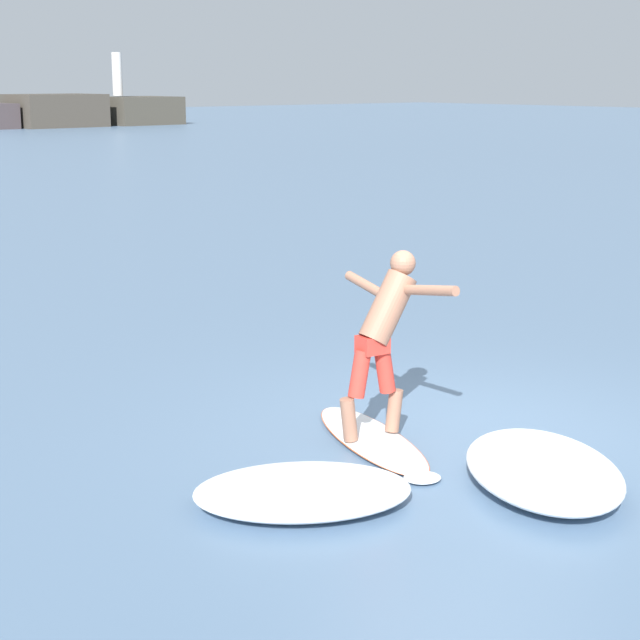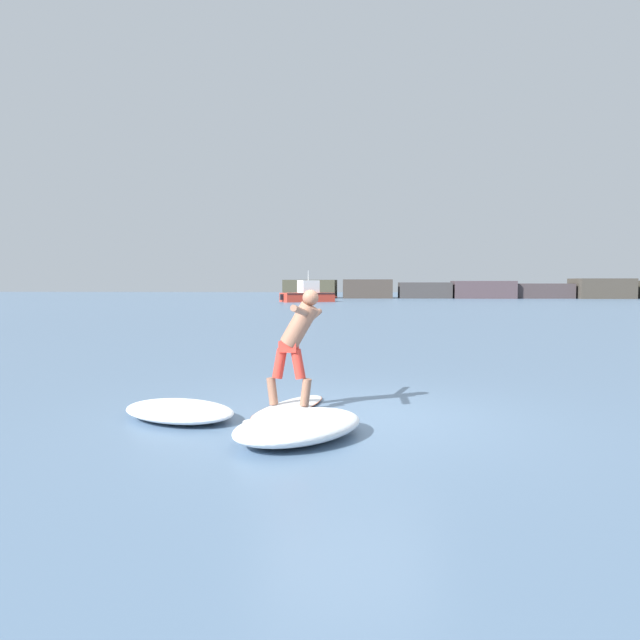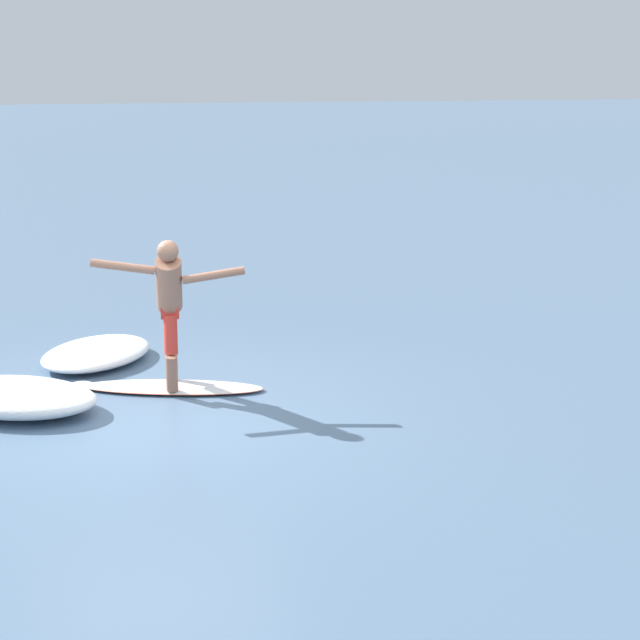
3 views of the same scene
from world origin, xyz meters
The scene contains 5 objects.
ground_plane centered at (0.00, 0.00, 0.00)m, with size 200.00×200.00×0.00m, color slate.
surfboard centered at (-0.86, 0.31, 0.03)m, with size 1.23×2.24×0.20m.
surfer centered at (-0.72, 0.32, 1.06)m, with size 0.80×1.63×1.69m.
wave_foam_at_tail centered at (-2.25, -0.40, 0.11)m, with size 2.06×1.89×0.23m.
wave_foam_at_nose centered at (-0.53, -1.36, 0.15)m, with size 2.03×2.21×0.31m.
Camera 1 is at (-7.15, -6.46, 3.24)m, focal length 60.00 mm.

